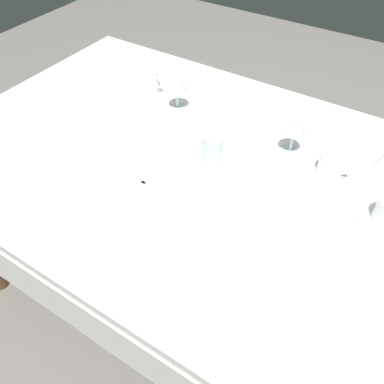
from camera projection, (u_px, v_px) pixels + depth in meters
name	position (u px, v px, depth m)	size (l,w,h in m)	color
ground_plane	(206.00, 294.00, 1.75)	(6.00, 6.00, 0.00)	slate
dining_table	(211.00, 186.00, 1.28)	(1.80, 1.11, 0.74)	white
dinner_plate	(168.00, 222.00, 1.05)	(0.25, 0.25, 0.02)	white
fork_outer	(130.00, 195.00, 1.13)	(0.02, 0.22, 0.00)	beige
dinner_knife	(218.00, 245.00, 1.01)	(0.03, 0.21, 0.00)	beige
spoon_soup	(237.00, 242.00, 1.02)	(0.03, 0.22, 0.01)	beige
saucer_left	(149.00, 90.00, 1.54)	(0.13, 0.13, 0.01)	white
coffee_cup_left	(148.00, 80.00, 1.51)	(0.11, 0.08, 0.07)	white
saucer_right	(328.00, 173.00, 1.20)	(0.14, 0.14, 0.01)	white
coffee_cup_right	(332.00, 164.00, 1.17)	(0.10, 0.07, 0.07)	white
saucer_far	(384.00, 221.00, 1.06)	(0.14, 0.14, 0.01)	white
wine_glass_centre	(177.00, 83.00, 1.39)	(0.08, 0.08, 0.14)	silver
wine_glass_left	(295.00, 125.00, 1.21)	(0.07, 0.07, 0.14)	silver
drink_tumbler	(212.00, 149.00, 1.21)	(0.06, 0.06, 0.10)	silver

